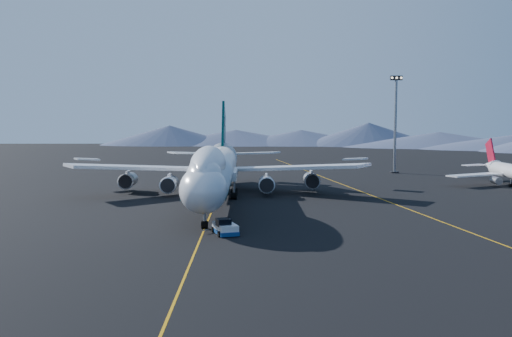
{
  "coord_description": "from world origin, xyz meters",
  "views": [
    {
      "loc": [
        6.22,
        -104.02,
        15.02
      ],
      "look_at": [
        7.38,
        0.19,
        6.0
      ],
      "focal_mm": 40.0,
      "sensor_mm": 36.0,
      "label": 1
    }
  ],
  "objects": [
    {
      "name": "ground",
      "position": [
        0.0,
        0.0,
        0.0
      ],
      "size": [
        500.0,
        500.0,
        0.0
      ],
      "primitive_type": "plane",
      "color": "black",
      "rests_on": "ground"
    },
    {
      "name": "taxiway_line_main",
      "position": [
        0.0,
        0.0,
        0.01
      ],
      "size": [
        0.25,
        220.0,
        0.01
      ],
      "primitive_type": "cube",
      "color": "orange",
      "rests_on": "ground"
    },
    {
      "name": "taxiway_line_side",
      "position": [
        30.0,
        10.0,
        0.01
      ],
      "size": [
        28.08,
        198.09,
        0.01
      ],
      "primitive_type": "cube",
      "rotation": [
        0.0,
        0.0,
        0.14
      ],
      "color": "orange",
      "rests_on": "ground"
    },
    {
      "name": "boeing_747",
      "position": [
        0.0,
        0.03,
        5.81
      ],
      "size": [
        59.62,
        72.43,
        19.37
      ],
      "color": "silver",
      "rests_on": "ground"
    },
    {
      "name": "pushback_tug",
      "position": [
        3.0,
        -30.25,
        0.68
      ],
      "size": [
        3.97,
        5.49,
        2.16
      ],
      "rotation": [
        0.0,
        0.0,
        0.32
      ],
      "color": "silver",
      "rests_on": "ground"
    },
    {
      "name": "floodlight_mast",
      "position": [
        46.84,
        54.69,
        13.71
      ],
      "size": [
        3.34,
        2.51,
        27.05
      ],
      "rotation": [
        0.0,
        0.0,
        0.02
      ],
      "color": "black",
      "rests_on": "ground"
    }
  ]
}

